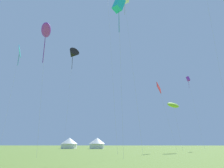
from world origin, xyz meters
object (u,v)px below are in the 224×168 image
object	(u,v)px
kite_red_diamond	(159,88)
kite_black_delta	(73,54)
festival_tent_right	(69,143)
kite_purple_box	(188,79)
kite_lime_parafoil	(173,105)
kite_cyan_box	(119,5)
kite_purple_parafoil	(46,30)
kite_cyan_diamond	(19,52)
festival_tent_center	(97,143)

from	to	relation	value
kite_red_diamond	kite_black_delta	world-z (taller)	kite_black_delta
kite_black_delta	festival_tent_right	size ratio (longest dim) A/B	4.55
kite_red_diamond	kite_purple_box	world-z (taller)	kite_purple_box
kite_purple_box	festival_tent_right	distance (m)	40.64
kite_lime_parafoil	kite_cyan_box	world-z (taller)	kite_cyan_box
kite_purple_box	kite_purple_parafoil	size ratio (longest dim) A/B	1.14
kite_cyan_diamond	festival_tent_center	distance (m)	35.91
kite_purple_parafoil	festival_tent_center	distance (m)	43.19
kite_purple_box	kite_cyan_diamond	distance (m)	43.80
kite_cyan_box	kite_purple_parafoil	distance (m)	10.80
festival_tent_center	kite_lime_parafoil	bearing A→B (deg)	-54.31
kite_cyan_diamond	kite_purple_parafoil	size ratio (longest dim) A/B	1.20
kite_red_diamond	festival_tent_center	distance (m)	30.19
kite_black_delta	kite_cyan_box	bearing A→B (deg)	-59.93
kite_lime_parafoil	kite_black_delta	bearing A→B (deg)	172.56
kite_black_delta	kite_lime_parafoil	bearing A→B (deg)	-7.44
kite_lime_parafoil	festival_tent_center	xyz separation A→B (m)	(-18.04, 25.11, -6.97)
kite_red_diamond	kite_black_delta	xyz separation A→B (m)	(-19.25, 0.89, 8.68)
kite_cyan_diamond	kite_purple_parafoil	world-z (taller)	kite_cyan_diamond
kite_cyan_box	festival_tent_center	world-z (taller)	kite_cyan_box
kite_black_delta	kite_purple_parafoil	distance (m)	18.74
kite_purple_box	kite_lime_parafoil	bearing A→B (deg)	-119.38
kite_lime_parafoil	festival_tent_right	distance (m)	37.38
festival_tent_right	festival_tent_center	size ratio (longest dim) A/B	1.01
kite_black_delta	kite_purple_box	size ratio (longest dim) A/B	1.16
kite_purple_parafoil	kite_red_diamond	bearing A→B (deg)	43.07
kite_black_delta	kite_purple_box	xyz separation A→B (m)	(30.18, 12.69, -2.50)
kite_lime_parafoil	kite_cyan_diamond	xyz separation A→B (m)	(-30.70, -3.59, 10.51)
kite_black_delta	kite_purple_parafoil	size ratio (longest dim) A/B	1.32
kite_cyan_diamond	kite_purple_parafoil	bearing A→B (deg)	-49.32
kite_purple_parafoil	kite_black_delta	bearing A→B (deg)	92.60
kite_cyan_box	kite_purple_parafoil	bearing A→B (deg)	173.75
kite_lime_parafoil	festival_tent_right	size ratio (longest dim) A/B	1.87
kite_purple_box	kite_cyan_diamond	bearing A→B (deg)	-154.17
kite_cyan_box	kite_cyan_diamond	distance (m)	24.10
kite_cyan_diamond	festival_tent_right	bearing A→B (deg)	82.25
festival_tent_right	festival_tent_center	distance (m)	8.76
kite_black_delta	kite_cyan_diamond	bearing A→B (deg)	-145.32
kite_red_diamond	festival_tent_right	bearing A→B (deg)	136.67
kite_cyan_box	kite_black_delta	xyz separation A→B (m)	(-11.14, 19.24, 1.77)
kite_purple_parafoil	festival_tent_right	xyz separation A→B (m)	(-6.16, 40.42, -14.99)
kite_cyan_diamond	festival_tent_center	world-z (taller)	kite_cyan_diamond
kite_black_delta	kite_cyan_diamond	world-z (taller)	kite_black_delta
kite_red_diamond	kite_lime_parafoil	xyz separation A→B (m)	(2.21, -1.92, -4.12)
kite_lime_parafoil	kite_red_diamond	bearing A→B (deg)	139.10
festival_tent_center	kite_black_delta	bearing A→B (deg)	-98.72
kite_cyan_box	kite_purple_box	size ratio (longest dim) A/B	1.06
kite_cyan_diamond	kite_red_diamond	bearing A→B (deg)	10.94
festival_tent_right	festival_tent_center	world-z (taller)	festival_tent_right
kite_red_diamond	festival_tent_center	size ratio (longest dim) A/B	2.84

